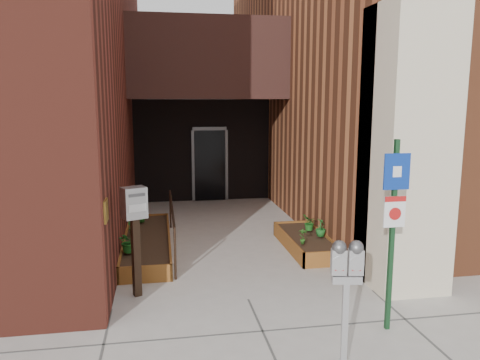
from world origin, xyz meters
name	(u,v)px	position (x,y,z in m)	size (l,w,h in m)	color
ground	(248,300)	(0.00, 0.00, 0.00)	(80.00, 80.00, 0.00)	#9E9991
architecture	(196,26)	(-0.18, 6.89, 4.98)	(20.00, 14.60, 10.00)	maroon
planter_left	(148,243)	(-1.55, 2.70, 0.13)	(0.90, 3.60, 0.30)	brown
planter_right	(306,243)	(1.60, 2.20, 0.13)	(0.80, 2.20, 0.30)	brown
handrail	(172,213)	(-1.05, 2.65, 0.75)	(0.04, 3.34, 0.90)	black
parking_meter	(347,272)	(0.67, -2.07, 1.17)	(0.35, 0.19, 1.51)	#ACACAE
sign_post	(394,216)	(1.63, -1.22, 1.53)	(0.34, 0.08, 2.49)	#153B1E
payment_dropbox	(135,218)	(-1.65, 0.44, 1.22)	(0.41, 0.36, 1.70)	black
shrub_left_a	(128,241)	(-1.85, 1.68, 0.50)	(0.36, 0.36, 0.40)	#185618
shrub_left_b	(132,227)	(-1.85, 2.77, 0.47)	(0.18, 0.18, 0.33)	#18561A
shrub_left_c	(141,213)	(-1.71, 3.78, 0.49)	(0.22, 0.22, 0.39)	#1A5618
shrub_left_d	(140,211)	(-1.74, 4.06, 0.49)	(0.20, 0.20, 0.39)	#1F601B
shrub_right_a	(321,227)	(1.85, 2.05, 0.48)	(0.20, 0.20, 0.36)	#1A5D1F
shrub_right_b	(303,236)	(1.35, 1.61, 0.45)	(0.16, 0.16, 0.30)	#28601B
shrub_right_c	(310,223)	(1.76, 2.49, 0.47)	(0.30, 0.30, 0.33)	#1E621C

